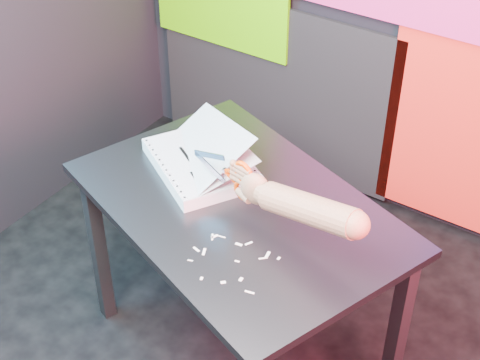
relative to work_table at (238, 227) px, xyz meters
The scene contains 7 objects.
room 0.79m from the work_table, 59.66° to the right, with size 3.01×3.01×2.71m.
backdrop 1.21m from the work_table, 78.03° to the left, with size 2.88×0.05×2.08m.
work_table is the anchor object (origin of this frame).
printout_stack 0.27m from the work_table, 157.36° to the left, with size 0.49×0.45×0.21m.
scissors 0.25m from the work_table, 53.84° to the right, with size 0.26×0.06×0.15m.
hand_forearm 0.40m from the work_table, 18.22° to the right, with size 0.50×0.15×0.18m.
paper_clippings 0.27m from the work_table, 61.08° to the right, with size 0.26×0.22×0.00m.
Camera 1 is at (0.86, -1.23, 2.27)m, focal length 55.00 mm.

